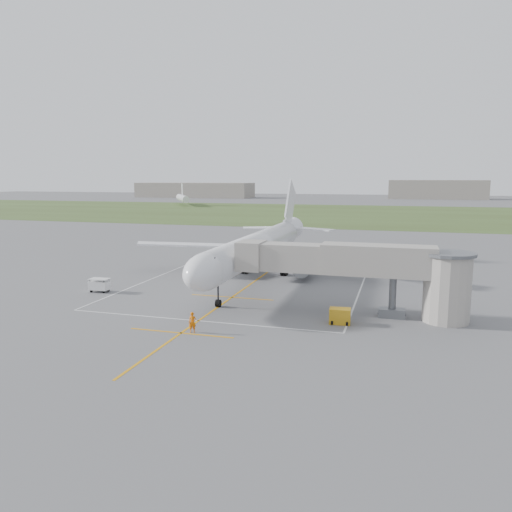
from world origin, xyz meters
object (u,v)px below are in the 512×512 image
(ramp_worker_nose, at_px, (192,322))
(ramp_worker_wing, at_px, (187,269))
(airliner, at_px, (257,247))
(jet_bridge, at_px, (370,269))
(gpu_unit, at_px, (340,316))
(baggage_cart, at_px, (100,285))

(ramp_worker_nose, distance_m, ramp_worker_wing, 27.02)
(airliner, height_order, jet_bridge, airliner)
(gpu_unit, distance_m, ramp_worker_wing, 29.87)
(airliner, xyz_separation_m, gpu_unit, (13.30, -17.86, -3.66))
(airliner, height_order, ramp_worker_nose, airliner)
(baggage_cart, height_order, ramp_worker_nose, ramp_worker_nose)
(baggage_cart, xyz_separation_m, ramp_worker_nose, (17.26, -11.71, 0.09))
(jet_bridge, height_order, ramp_worker_nose, jet_bridge)
(airliner, xyz_separation_m, baggage_cart, (-16.35, -12.56, -3.55))
(jet_bridge, relative_size, ramp_worker_nose, 12.58)
(jet_bridge, height_order, gpu_unit, jet_bridge)
(airliner, distance_m, ramp_worker_wing, 11.03)
(baggage_cart, distance_m, ramp_worker_nose, 20.86)
(jet_bridge, xyz_separation_m, gpu_unit, (-2.42, -3.61, -4.01))
(ramp_worker_nose, bearing_deg, airliner, 79.49)
(jet_bridge, height_order, baggage_cart, jet_bridge)
(ramp_worker_nose, bearing_deg, gpu_unit, 14.67)
(jet_bridge, relative_size, gpu_unit, 11.32)
(airliner, distance_m, gpu_unit, 22.57)
(baggage_cart, bearing_deg, jet_bridge, -4.89)
(gpu_unit, bearing_deg, ramp_worker_nose, -156.64)
(gpu_unit, bearing_deg, jet_bridge, 52.19)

